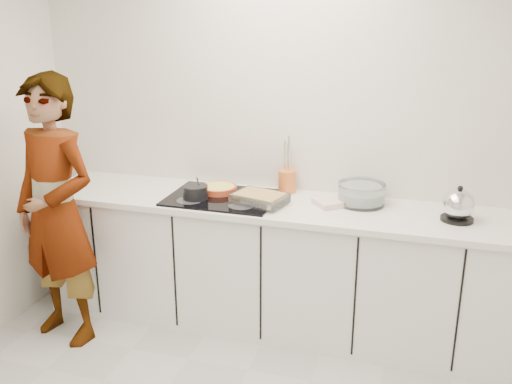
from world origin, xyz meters
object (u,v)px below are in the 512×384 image
(kettle, at_px, (458,206))
(cook, at_px, (56,212))
(saucepan, at_px, (195,192))
(tart_dish, at_px, (218,189))
(hob, at_px, (222,198))
(mixing_bowl, at_px, (361,195))
(baking_dish, at_px, (260,198))
(utensil_crock, at_px, (287,181))

(kettle, height_order, cook, cook)
(saucepan, height_order, kettle, kettle)
(tart_dish, height_order, kettle, kettle)
(hob, height_order, tart_dish, tart_dish)
(hob, distance_m, cook, 1.08)
(tart_dish, xyz_separation_m, saucepan, (-0.09, -0.19, 0.02))
(saucepan, bearing_deg, kettle, 3.86)
(saucepan, height_order, mixing_bowl, saucepan)
(baking_dish, height_order, kettle, kettle)
(mixing_bowl, xyz_separation_m, kettle, (0.59, -0.14, 0.03))
(utensil_crock, height_order, cook, cook)
(hob, distance_m, kettle, 1.50)
(baking_dish, height_order, mixing_bowl, mixing_bowl)
(tart_dish, height_order, mixing_bowl, mixing_bowl)
(cook, bearing_deg, saucepan, 40.37)
(mixing_bowl, bearing_deg, cook, -160.58)
(tart_dish, height_order, utensil_crock, utensil_crock)
(hob, xyz_separation_m, cook, (-0.95, -0.50, -0.03))
(baking_dish, bearing_deg, hob, 169.77)
(kettle, relative_size, utensil_crock, 1.60)
(hob, height_order, utensil_crock, utensil_crock)
(baking_dish, distance_m, mixing_bowl, 0.66)
(tart_dish, xyz_separation_m, kettle, (1.56, -0.07, 0.06))
(tart_dish, xyz_separation_m, baking_dish, (0.34, -0.14, 0.01))
(kettle, bearing_deg, utensil_crock, 167.50)
(saucepan, height_order, baking_dish, saucepan)
(saucepan, height_order, cook, cook)
(hob, xyz_separation_m, kettle, (1.50, 0.02, 0.09))
(kettle, bearing_deg, mixing_bowl, 167.06)
(kettle, bearing_deg, baking_dish, -176.85)
(mixing_bowl, relative_size, cook, 0.18)
(saucepan, height_order, utensil_crock, saucepan)
(utensil_crock, bearing_deg, kettle, -12.50)
(mixing_bowl, relative_size, utensil_crock, 2.00)
(utensil_crock, bearing_deg, mixing_bowl, -12.00)
(hob, xyz_separation_m, mixing_bowl, (0.91, 0.15, 0.06))
(baking_dish, xyz_separation_m, utensil_crock, (0.10, 0.32, 0.03))
(baking_dish, relative_size, cook, 0.21)
(tart_dish, relative_size, saucepan, 1.49)
(tart_dish, bearing_deg, utensil_crock, 21.37)
(hob, relative_size, utensil_crock, 4.62)
(cook, bearing_deg, tart_dish, 46.98)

